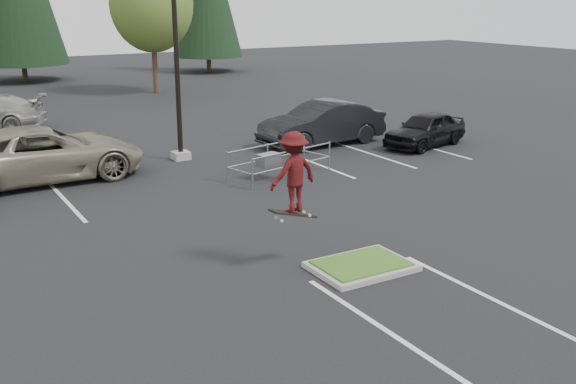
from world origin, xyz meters
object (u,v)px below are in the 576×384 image
light_pole (175,35)px  car_r_charc (322,123)px  decid_c (151,7)px  skateboarder (293,173)px  car_r_black (426,129)px  car_l_tan (44,154)px  cart_corral (271,159)px

light_pole → car_r_charc: light_pole is taller
decid_c → skateboarder: size_ratio=4.10×
skateboarder → car_r_black: (11.20, 8.11, -1.48)m
decid_c → car_l_tan: bearing=-119.8°
light_pole → decid_c: bearing=72.9°
light_pole → skateboarder: 11.38m
cart_corral → decid_c: bearing=66.6°
decid_c → car_r_black: (4.01, -20.72, -4.56)m
car_l_tan → skateboarder: bearing=-164.1°
decid_c → car_r_charc: 18.85m
light_pole → car_l_tan: light_pole is taller
decid_c → car_l_tan: size_ratio=1.29×
cart_corral → skateboarder: skateboarder is taller
light_pole → skateboarder: size_ratio=4.95×
skateboarder → car_r_charc: size_ratio=0.38×
skateboarder → car_r_black: skateboarder is taller
cart_corral → car_r_charc: (4.40, 3.59, 0.24)m
cart_corral → car_r_charc: 5.69m
car_r_black → car_l_tan: bearing=-113.9°
decid_c → car_r_black: 21.59m
car_r_black → light_pole: bearing=-121.4°
decid_c → skateboarder: (-7.19, -28.83, -3.08)m
car_r_charc → skateboarder: bearing=-39.1°
car_l_tan → car_r_charc: size_ratio=1.22×
cart_corral → skateboarder: size_ratio=1.87×
decid_c → car_l_tan: (-10.49, -18.33, -4.35)m
skateboarder → car_r_charc: (7.70, 10.50, -1.29)m
cart_corral → car_l_tan: size_ratio=0.59×
car_r_charc → decid_c: bearing=178.8°
cart_corral → car_r_black: car_r_black is taller
car_l_tan → car_r_black: car_l_tan is taller
cart_corral → car_r_black: 7.99m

